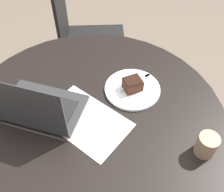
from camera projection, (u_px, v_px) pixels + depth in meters
ground_plane at (98, 188)px, 1.61m from camera, size 12.00×12.00×0.00m
dining_table at (93, 136)px, 1.16m from camera, size 1.09×1.09×0.75m
chair at (83, 37)px, 1.79m from camera, size 0.59×0.59×0.99m
paper_document at (86, 120)px, 1.03m from camera, size 0.37×0.28×0.00m
plate at (132, 89)px, 1.13m from camera, size 0.24×0.24×0.01m
cake_slice at (132, 84)px, 1.11m from camera, size 0.08×0.09×0.05m
fork at (138, 81)px, 1.15m from camera, size 0.03×0.17×0.00m
coffee_glass at (206, 145)px, 0.91m from camera, size 0.07×0.07×0.09m
laptop at (38, 107)px, 1.02m from camera, size 0.39×0.36×0.25m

